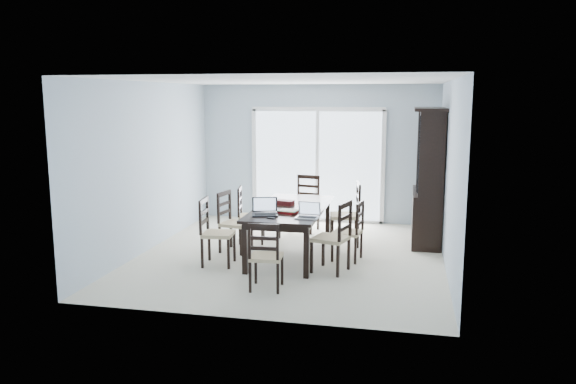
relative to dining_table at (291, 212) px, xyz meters
name	(u,v)px	position (x,y,z in m)	size (l,w,h in m)	color
floor	(291,255)	(0.00, 0.00, -0.67)	(5.00, 5.00, 0.00)	beige
ceiling	(291,81)	(0.00, 0.00, 1.93)	(5.00, 5.00, 0.00)	white
back_wall	(318,154)	(0.00, 2.50, 0.63)	(4.50, 0.02, 2.60)	#A9BBCA
wall_left	(149,166)	(-2.25, 0.00, 0.63)	(0.02, 5.00, 2.60)	#A9BBCA
wall_right	(449,175)	(2.25, 0.00, 0.63)	(0.02, 5.00, 2.60)	#A9BBCA
balcony	(325,213)	(0.00, 3.50, -0.72)	(4.50, 2.00, 0.10)	gray
railing	(331,178)	(0.00, 4.50, -0.12)	(4.50, 0.06, 1.10)	#99999E
dining_table	(291,212)	(0.00, 0.00, 0.00)	(1.00, 2.20, 0.75)	black
china_hutch	(429,178)	(2.02, 1.25, 0.40)	(0.50, 1.38, 2.20)	black
sliding_door	(317,165)	(0.00, 2.48, 0.41)	(2.52, 0.05, 2.18)	silver
chair_left_near	(212,224)	(-1.01, -0.68, -0.09)	(0.46, 0.45, 1.11)	black
chair_left_mid	(230,215)	(-0.97, 0.07, -0.10)	(0.48, 0.47, 1.08)	black
chair_left_far	(246,209)	(-0.88, 0.63, -0.11)	(0.48, 0.47, 1.06)	black
chair_right_near	(337,229)	(0.78, -0.67, -0.07)	(0.54, 0.53, 1.14)	black
chair_right_mid	(353,225)	(0.94, -0.06, -0.14)	(0.45, 0.44, 1.02)	black
chair_right_far	(351,207)	(0.82, 0.82, -0.05)	(0.53, 0.52, 1.18)	black
chair_end_near	(265,249)	(0.01, -1.60, -0.14)	(0.40, 0.41, 1.01)	black
chair_end_far	(306,197)	(-0.07, 1.69, -0.07)	(0.50, 0.51, 1.14)	black
laptop_dark	(265,211)	(-0.22, -0.67, 0.14)	(0.40, 0.33, 0.24)	black
laptop_silver	(307,215)	(0.38, -0.73, 0.13)	(0.32, 0.24, 0.21)	#B7B7B9
book_stack	(288,211)	(0.05, -0.44, 0.10)	(0.31, 0.25, 0.04)	maroon
cell_phone	(271,218)	(-0.09, -0.84, 0.08)	(0.11, 0.05, 0.01)	black
game_box	(284,203)	(-0.13, 0.14, 0.11)	(0.28, 0.14, 0.07)	#460E15
hot_tub	(293,185)	(-0.70, 3.60, -0.17)	(1.98, 1.78, 1.00)	maroon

